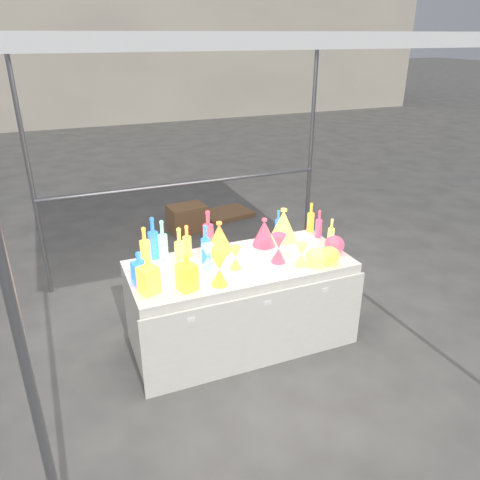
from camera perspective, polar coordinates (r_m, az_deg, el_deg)
name	(u,v)px	position (r m, az deg, el deg)	size (l,w,h in m)	color
ground	(240,339)	(4.19, 0.00, -11.97)	(80.00, 80.00, 0.00)	slate
canopy_tent	(239,45)	(3.40, -0.06, 22.72)	(3.15, 3.15, 2.46)	gray
display_table	(240,303)	(3.97, 0.05, -7.67)	(1.84, 0.83, 0.75)	silver
background_building	(193,16)	(17.95, -5.71, 25.52)	(14.00, 6.00, 6.00)	beige
cardboard_box_closed	(187,218)	(6.34, -6.44, 2.67)	(0.48, 0.35, 0.35)	#8E6440
cardboard_box_flat	(226,214)	(6.87, -1.76, 3.22)	(0.72, 0.51, 0.06)	#8E6440
bottle_0	(145,246)	(3.79, -11.52, -0.68)	(0.08, 0.08, 0.32)	#EC1641
bottle_1	(153,238)	(3.87, -10.54, 0.27)	(0.09, 0.09, 0.36)	#1A9248
bottle_3	(208,230)	(3.98, -3.91, 1.24)	(0.09, 0.09, 0.35)	#1B22A1
bottle_4	(180,248)	(3.69, -7.38, -0.93)	(0.08, 0.08, 0.34)	#137775
bottle_5	(163,241)	(3.81, -9.41, -0.07)	(0.08, 0.08, 0.35)	#CA2889
bottle_6	(187,241)	(3.87, -6.48, -0.12)	(0.07, 0.07, 0.28)	#EC1641
bottle_7	(206,244)	(3.75, -4.21, -0.47)	(0.08, 0.08, 0.32)	#1A9248
decanter_0	(148,275)	(3.37, -11.13, -4.15)	(0.12, 0.12, 0.29)	#EC1641
decanter_1	(187,272)	(3.37, -6.50, -3.88)	(0.12, 0.12, 0.29)	yellow
decanter_2	(139,267)	(3.52, -12.16, -3.28)	(0.10, 0.10, 0.26)	#1A9248
hourglass_0	(219,270)	(3.42, -2.54, -3.62)	(0.13, 0.13, 0.25)	yellow
hourglass_1	(279,248)	(3.77, 4.74, -1.03)	(0.12, 0.12, 0.24)	#1B22A1
hourglass_2	(301,255)	(3.74, 7.47, -1.79)	(0.10, 0.10, 0.19)	#137775
hourglass_3	(208,257)	(3.67, -3.96, -2.03)	(0.10, 0.10, 0.20)	#CA2889
hourglass_4	(236,258)	(3.66, -0.55, -2.17)	(0.09, 0.09, 0.19)	#EC1641
globe_0	(330,256)	(3.82, 10.87, -1.98)	(0.16, 0.16, 0.13)	#EC1641
globe_1	(316,258)	(3.76, 9.21, -2.21)	(0.17, 0.17, 0.13)	#137775
globe_3	(334,246)	(4.02, 11.41, -0.67)	(0.17, 0.17, 0.13)	#1B22A1
lampshade_1	(219,236)	(3.96, -2.54, 0.44)	(0.22, 0.22, 0.26)	#FFF635
lampshade_2	(264,232)	(4.06, 2.97, 0.98)	(0.21, 0.21, 0.25)	#1B22A1
lampshade_3	(283,224)	(4.18, 5.30, 1.90)	(0.25, 0.25, 0.29)	#137775
bottle_8	(278,223)	(4.24, 4.67, 2.02)	(0.06, 0.06, 0.26)	#1A9248
bottle_9	(311,217)	(4.39, 8.63, 2.76)	(0.06, 0.06, 0.28)	yellow
bottle_10	(319,224)	(4.28, 9.59, 1.98)	(0.06, 0.06, 0.26)	#1B22A1
bottle_11	(331,232)	(4.12, 11.05, 0.93)	(0.06, 0.06, 0.25)	#137775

